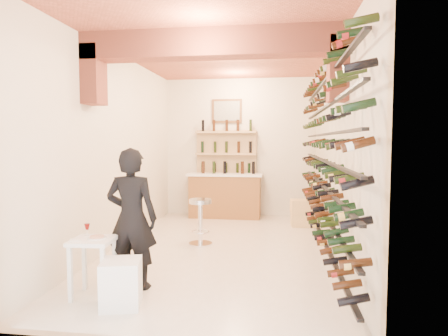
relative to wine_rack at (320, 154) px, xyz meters
name	(u,v)px	position (x,y,z in m)	size (l,w,h in m)	color
ground	(221,249)	(-1.53, 0.00, -1.55)	(6.00, 6.00, 0.00)	beige
room_shell	(219,108)	(-1.53, -0.26, 0.70)	(3.52, 6.02, 3.21)	beige
wine_rack	(320,154)	(0.00, 0.00, 0.00)	(0.32, 5.70, 2.56)	black
back_counter	(225,194)	(-1.83, 2.65, -1.02)	(1.70, 0.62, 1.29)	brown
back_shelving	(226,166)	(-1.83, 2.89, -0.38)	(1.40, 0.31, 2.73)	tan
tasting_table	(93,249)	(-2.69, -2.07, -1.01)	(0.48, 0.48, 0.80)	white
white_stool	(121,283)	(-2.27, -2.30, -1.30)	(0.40, 0.40, 0.50)	white
person	(132,218)	(-2.35, -1.77, -0.71)	(0.61, 0.40, 1.67)	black
chrome_barstool	(200,218)	(-1.93, 0.24, -1.10)	(0.40, 0.40, 0.78)	silver
crate_lower	(302,220)	(-0.13, 1.92, -1.41)	(0.46, 0.32, 0.27)	#E8C27F
crate_upper	(302,206)	(-0.13, 1.92, -1.14)	(0.47, 0.32, 0.28)	#E8C27F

